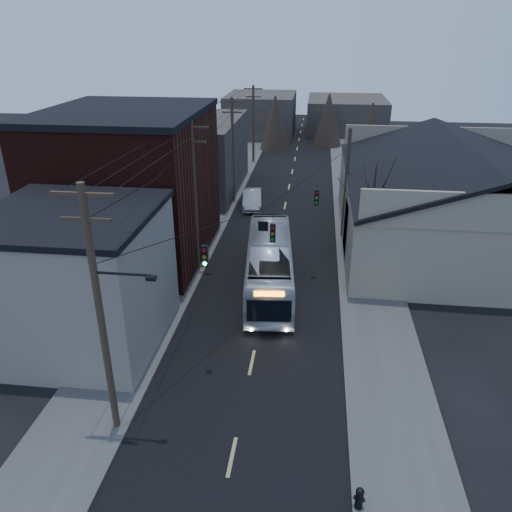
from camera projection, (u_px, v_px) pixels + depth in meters
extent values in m
plane|color=black|center=(223.00, 501.00, 17.48)|extent=(160.00, 160.00, 0.00)
cube|color=black|center=(284.00, 213.00, 44.52)|extent=(9.00, 110.00, 0.02)
cube|color=#474744|center=(212.00, 209.00, 45.21)|extent=(4.00, 110.00, 0.12)
cube|color=#474744|center=(357.00, 215.00, 43.78)|extent=(4.00, 110.00, 0.12)
cube|color=gray|center=(77.00, 281.00, 25.12)|extent=(8.00, 8.00, 7.00)
cube|color=black|center=(131.00, 188.00, 34.51)|extent=(10.00, 12.00, 10.00)
cube|color=#38332C|center=(193.00, 155.00, 49.51)|extent=(9.00, 14.00, 7.00)
cube|color=gray|center=(452.00, 211.00, 37.54)|extent=(16.00, 20.00, 5.00)
cube|color=black|center=(404.00, 160.00, 36.39)|extent=(8.16, 20.60, 2.86)
cube|color=#38332C|center=(261.00, 115.00, 75.48)|extent=(10.00, 12.00, 6.00)
cube|color=#38332C|center=(346.00, 115.00, 78.76)|extent=(12.00, 14.00, 5.00)
cone|color=black|center=(371.00, 217.00, 33.28)|extent=(0.40, 0.40, 7.20)
cylinder|color=#382B1E|center=(101.00, 319.00, 18.53)|extent=(0.28, 0.28, 10.50)
cube|color=#382B1E|center=(82.00, 194.00, 16.50)|extent=(2.20, 0.12, 0.12)
cylinder|color=#382B1E|center=(195.00, 199.00, 32.16)|extent=(0.28, 0.28, 10.00)
cube|color=#382B1E|center=(191.00, 127.00, 30.23)|extent=(2.20, 0.12, 0.12)
cylinder|color=#382B1E|center=(233.00, 151.00, 45.79)|extent=(0.28, 0.28, 9.50)
cube|color=#382B1E|center=(232.00, 102.00, 43.97)|extent=(2.20, 0.12, 0.12)
cylinder|color=#382B1E|center=(253.00, 125.00, 59.41)|extent=(0.28, 0.28, 9.00)
cube|color=#382B1E|center=(253.00, 89.00, 57.70)|extent=(2.20, 0.12, 0.12)
cylinder|color=#382B1E|center=(346.00, 185.00, 37.68)|extent=(0.28, 0.28, 8.50)
cube|color=black|center=(205.00, 256.00, 21.97)|extent=(0.28, 0.20, 1.00)
cube|color=black|center=(273.00, 233.00, 25.99)|extent=(0.28, 0.20, 1.00)
cube|color=black|center=(317.00, 197.00, 31.11)|extent=(0.28, 0.20, 1.00)
imported|color=silver|center=(269.00, 264.00, 31.17)|extent=(3.78, 11.78, 3.22)
imported|color=#9D9EA4|center=(252.00, 199.00, 45.64)|extent=(2.25, 4.94, 1.57)
cylinder|color=black|center=(359.00, 500.00, 17.00)|extent=(0.27, 0.27, 0.69)
sphere|color=black|center=(360.00, 492.00, 16.85)|extent=(0.30, 0.30, 0.30)
cylinder|color=black|center=(359.00, 499.00, 16.98)|extent=(0.42, 0.24, 0.14)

